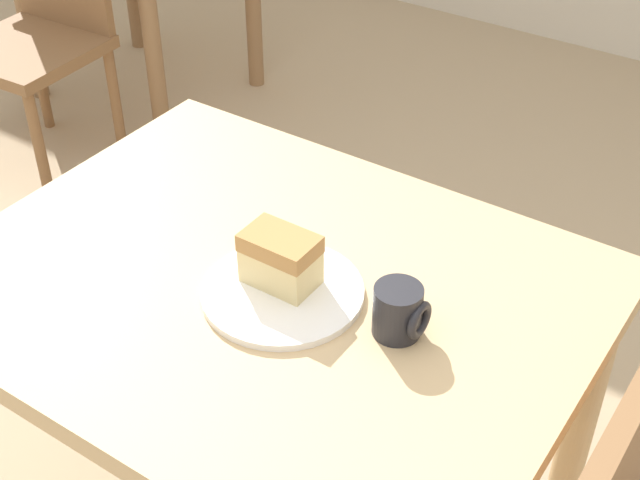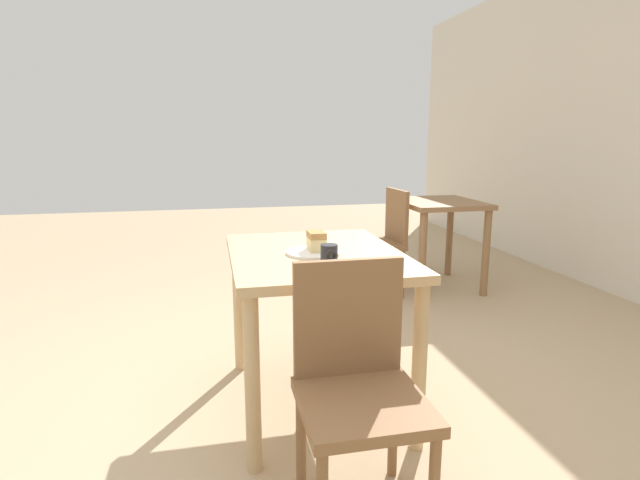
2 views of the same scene
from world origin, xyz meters
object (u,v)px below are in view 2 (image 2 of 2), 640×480
at_px(dining_table_far, 438,218).
at_px(coffee_mug, 329,254).
at_px(chair_far_corner, 382,238).
at_px(dining_table_near, 315,276).
at_px(chair_near_window, 357,381).
at_px(plate, 314,252).
at_px(cake_slice, 316,241).

xyz_separation_m(dining_table_far, coffee_mug, (1.88, -1.39, 0.20)).
bearing_deg(coffee_mug, chair_far_corner, 154.28).
height_order(dining_table_near, chair_near_window, chair_near_window).
distance_m(chair_far_corner, plate, 1.88).
height_order(dining_table_near, cake_slice, cake_slice).
height_order(dining_table_near, coffee_mug, coffee_mug).
distance_m(dining_table_far, cake_slice, 2.20).
xyz_separation_m(cake_slice, coffee_mug, (0.20, 0.01, -0.02)).
bearing_deg(chair_near_window, dining_table_near, 89.99).
bearing_deg(dining_table_near, coffee_mug, 2.94).
distance_m(dining_table_far, coffee_mug, 2.35).
relative_size(dining_table_far, coffee_mug, 9.31).
height_order(dining_table_far, chair_far_corner, chair_far_corner).
height_order(chair_near_window, cake_slice, chair_near_window).
xyz_separation_m(dining_table_near, cake_slice, (0.03, -0.00, 0.17)).
distance_m(dining_table_near, dining_table_far, 2.17).
bearing_deg(chair_near_window, dining_table_far, 59.09).
xyz_separation_m(chair_far_corner, cake_slice, (1.61, -0.89, 0.35)).
bearing_deg(cake_slice, plate, -47.87).
distance_m(dining_table_near, cake_slice, 0.17).
height_order(chair_far_corner, plate, chair_far_corner).
bearing_deg(cake_slice, dining_table_far, 140.13).
height_order(plate, coffee_mug, coffee_mug).
distance_m(chair_near_window, chair_far_corner, 2.44).
xyz_separation_m(dining_table_far, chair_far_corner, (0.07, -0.52, -0.13)).
distance_m(dining_table_far, plate, 2.22).
xyz_separation_m(dining_table_far, cake_slice, (1.68, -1.41, 0.22)).
bearing_deg(dining_table_far, chair_far_corner, -82.15).
xyz_separation_m(plate, coffee_mug, (0.19, 0.03, 0.03)).
height_order(cake_slice, coffee_mug, cake_slice).
bearing_deg(dining_table_far, dining_table_near, -40.30).
xyz_separation_m(dining_table_far, chair_near_window, (2.35, -1.41, -0.13)).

